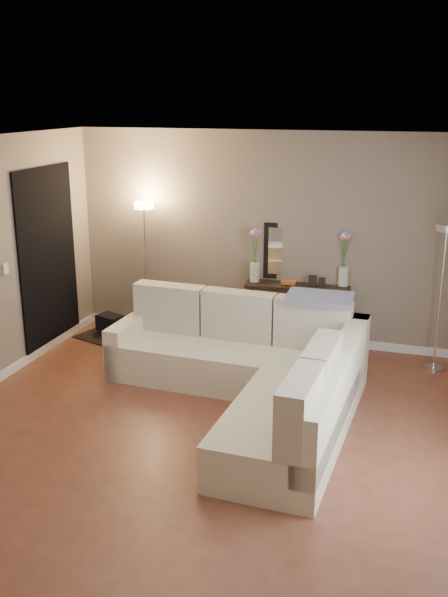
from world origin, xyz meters
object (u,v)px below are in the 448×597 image
(floor_lamp_unlit, at_px, (443,269))
(console_table, at_px, (291,310))
(sectional_sofa, at_px, (256,370))
(floor_lamp_lit, at_px, (145,242))

(floor_lamp_unlit, bearing_deg, console_table, 170.24)
(sectional_sofa, xyz_separation_m, floor_lamp_lit, (-1.88, 1.63, 0.85))
(floor_lamp_lit, bearing_deg, console_table, 3.11)
(console_table, bearing_deg, floor_lamp_unlit, -9.76)
(sectional_sofa, height_order, floor_lamp_unlit, floor_lamp_unlit)
(sectional_sofa, relative_size, floor_lamp_unlit, 1.64)
(floor_lamp_lit, height_order, floor_lamp_unlit, floor_lamp_lit)
(sectional_sofa, bearing_deg, console_table, 90.20)
(floor_lamp_lit, xyz_separation_m, floor_lamp_unlit, (3.61, -0.20, -0.03))
(console_table, relative_size, floor_lamp_lit, 0.76)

